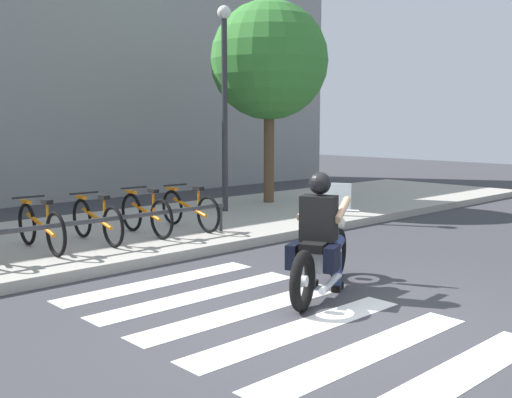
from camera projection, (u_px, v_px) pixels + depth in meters
The scene contains 17 objects.
ground_plane at pixel (328, 320), 6.22m from camera, with size 48.00×48.00×0.00m, color #38383D.
sidewalk at pixel (79, 239), 10.09m from camera, with size 24.00×4.40×0.15m, color #A8A399.
crosswalk_stripe_0 at pixel (449, 379), 4.78m from camera, with size 2.80×0.40×0.01m, color white.
crosswalk_stripe_1 at pixel (366, 351), 5.35m from camera, with size 2.80×0.40×0.01m, color white.
crosswalk_stripe_2 at pixel (300, 329), 5.93m from camera, with size 2.80×0.40×0.01m, color white.
crosswalk_stripe_3 at pixel (245, 311), 6.51m from camera, with size 2.80×0.40×0.01m, color white.
crosswalk_stripe_4 at pixel (199, 295), 7.09m from camera, with size 2.80×0.40×0.01m, color white.
crosswalk_stripe_5 at pixel (160, 282), 7.67m from camera, with size 2.80×0.40×0.01m, color white.
motorcycle at pixel (322, 254), 7.16m from camera, with size 2.03×1.07×1.25m.
rider at pixel (321, 224), 7.05m from camera, with size 0.76×0.70×1.45m.
bicycle_3 at pixel (41, 227), 8.77m from camera, with size 0.48×1.72×0.78m.
bicycle_4 at pixel (97, 220), 9.38m from camera, with size 0.48×1.68×0.77m.
bicycle_5 at pixel (146, 214), 9.99m from camera, with size 0.48×1.61×0.79m.
bicycle_6 at pixel (189, 209), 10.60m from camera, with size 0.48×1.73×0.77m.
bike_rack at pixel (58, 227), 8.36m from camera, with size 5.98×0.07×0.49m.
street_lamp at pixel (225, 92), 12.46m from camera, with size 0.28×0.28×4.36m.
tree_near_rack at pixel (269, 61), 13.80m from camera, with size 2.70×2.70×4.76m.
Camera 1 is at (-4.66, -3.87, 2.02)m, focal length 42.51 mm.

